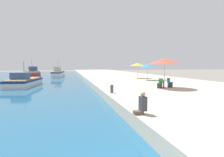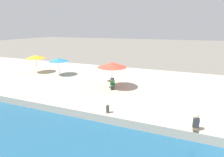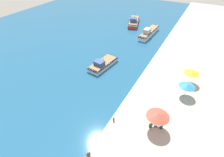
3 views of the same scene
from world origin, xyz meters
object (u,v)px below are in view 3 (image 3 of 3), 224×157
(fishing_boat_near, at_px, (103,64))
(mooring_bollard, at_px, (114,119))
(fishing_boat_far, at_px, (134,21))
(cafe_chair_right, at_px, (161,127))
(cafe_umbrella_white, at_px, (187,85))
(cafe_umbrella_striped, at_px, (192,72))
(cafe_chair_left, at_px, (151,125))
(cafe_umbrella_pink, at_px, (158,115))
(person_at_quay, at_px, (88,154))
(fishing_boat_mid, at_px, (149,32))
(cafe_table, at_px, (156,124))

(fishing_boat_near, bearing_deg, mooring_bollard, -46.14)
(fishing_boat_far, distance_m, cafe_chair_right, 40.62)
(cafe_umbrella_white, relative_size, cafe_umbrella_striped, 0.97)
(fishing_boat_near, height_order, cafe_chair_left, fishing_boat_near)
(cafe_umbrella_pink, xyz_separation_m, cafe_umbrella_white, (2.26, 8.49, -0.41))
(fishing_boat_near, distance_m, cafe_umbrella_pink, 17.92)
(fishing_boat_far, bearing_deg, person_at_quay, -91.15)
(cafe_umbrella_pink, height_order, cafe_chair_left, cafe_umbrella_pink)
(cafe_umbrella_white, height_order, cafe_chair_right, cafe_umbrella_white)
(fishing_boat_mid, bearing_deg, cafe_umbrella_striped, -49.59)
(cafe_umbrella_pink, bearing_deg, cafe_chair_right, 14.29)
(fishing_boat_near, relative_size, fishing_boat_mid, 0.70)
(fishing_boat_near, relative_size, cafe_chair_right, 8.19)
(cafe_chair_right, bearing_deg, fishing_boat_near, -127.77)
(cafe_chair_right, bearing_deg, mooring_bollard, -76.87)
(cafe_chair_right, height_order, person_at_quay, person_at_quay)
(fishing_boat_mid, bearing_deg, mooring_bollard, -76.78)
(cafe_umbrella_striped, bearing_deg, person_at_quay, -111.53)
(cafe_umbrella_pink, relative_size, cafe_umbrella_striped, 1.15)
(cafe_table, bearing_deg, fishing_boat_mid, 110.61)
(fishing_boat_far, xyz_separation_m, person_at_quay, (12.71, -43.82, 0.22))
(fishing_boat_far, relative_size, cafe_umbrella_striped, 3.81)
(cafe_chair_left, xyz_separation_m, mooring_bollard, (-4.90, -1.49, 0.02))
(cafe_umbrella_white, bearing_deg, fishing_boat_far, 126.79)
(cafe_table, relative_size, person_at_quay, 0.81)
(cafe_umbrella_pink, distance_m, cafe_chair_left, 2.27)
(cafe_umbrella_pink, height_order, cafe_umbrella_striped, cafe_umbrella_pink)
(fishing_boat_near, height_order, cafe_umbrella_striped, fishing_boat_near)
(fishing_boat_far, xyz_separation_m, cafe_umbrella_white, (20.61, -27.57, 1.87))
(fishing_boat_mid, relative_size, fishing_boat_far, 1.07)
(fishing_boat_near, bearing_deg, fishing_boat_mid, 87.95)
(mooring_bollard, bearing_deg, cafe_table, 18.96)
(cafe_umbrella_striped, distance_m, mooring_bollard, 16.25)
(cafe_table, relative_size, cafe_chair_right, 0.88)
(fishing_boat_near, height_order, cafe_chair_right, fishing_boat_near)
(fishing_boat_mid, height_order, cafe_umbrella_pink, fishing_boat_mid)
(fishing_boat_near, xyz_separation_m, fishing_boat_far, (-3.88, 25.79, 0.20))
(cafe_umbrella_white, distance_m, cafe_chair_left, 9.38)
(fishing_boat_near, bearing_deg, cafe_umbrella_pink, -28.19)
(fishing_boat_mid, relative_size, cafe_umbrella_striped, 4.06)
(cafe_chair_left, height_order, cafe_chair_right, same)
(fishing_boat_near, bearing_deg, person_at_quay, -56.76)
(cafe_umbrella_striped, xyz_separation_m, cafe_chair_left, (-2.91, -12.63, -1.94))
(cafe_table, height_order, cafe_chair_left, cafe_chair_left)
(cafe_chair_left, height_order, person_at_quay, person_at_quay)
(cafe_umbrella_striped, height_order, cafe_chair_left, cafe_umbrella_striped)
(fishing_boat_mid, relative_size, mooring_bollard, 16.31)
(fishing_boat_far, xyz_separation_m, cafe_chair_left, (17.74, -36.32, 0.11))
(cafe_chair_left, bearing_deg, cafe_umbrella_white, -51.55)
(person_at_quay, bearing_deg, cafe_chair_left, 56.15)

